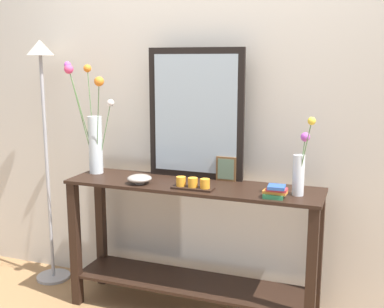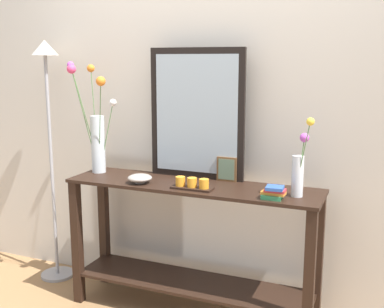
# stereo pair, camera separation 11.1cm
# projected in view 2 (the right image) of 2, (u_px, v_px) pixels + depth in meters

# --- Properties ---
(wall_back) EXTENTS (6.40, 0.08, 2.70)m
(wall_back) POSITION_uv_depth(u_px,v_px,m) (211.00, 95.00, 3.07)
(wall_back) COLOR beige
(wall_back) RESTS_ON ground
(console_table) EXTENTS (1.55, 0.39, 0.83)m
(console_table) POSITION_uv_depth(u_px,v_px,m) (192.00, 236.00, 2.95)
(console_table) COLOR black
(console_table) RESTS_ON ground
(mirror_leaning) EXTENTS (0.62, 0.03, 0.81)m
(mirror_leaning) POSITION_uv_depth(u_px,v_px,m) (197.00, 114.00, 2.97)
(mirror_leaning) COLOR black
(mirror_leaning) RESTS_ON console_table
(tall_vase_left) EXTENTS (0.29, 0.27, 0.72)m
(tall_vase_left) POSITION_uv_depth(u_px,v_px,m) (96.00, 132.00, 3.13)
(tall_vase_left) COLOR silver
(tall_vase_left) RESTS_ON console_table
(vase_right) EXTENTS (0.12, 0.10, 0.44)m
(vase_right) POSITION_uv_depth(u_px,v_px,m) (299.00, 168.00, 2.59)
(vase_right) COLOR silver
(vase_right) RESTS_ON console_table
(candle_tray) EXTENTS (0.24, 0.09, 0.07)m
(candle_tray) POSITION_uv_depth(u_px,v_px,m) (192.00, 184.00, 2.77)
(candle_tray) COLOR black
(candle_tray) RESTS_ON console_table
(picture_frame_small) EXTENTS (0.13, 0.01, 0.15)m
(picture_frame_small) POSITION_uv_depth(u_px,v_px,m) (227.00, 169.00, 2.93)
(picture_frame_small) COLOR brown
(picture_frame_small) RESTS_ON console_table
(decorative_bowl) EXTENTS (0.15, 0.15, 0.06)m
(decorative_bowl) POSITION_uv_depth(u_px,v_px,m) (140.00, 178.00, 2.90)
(decorative_bowl) COLOR #9E9389
(decorative_bowl) RESTS_ON console_table
(book_stack) EXTENTS (0.13, 0.10, 0.07)m
(book_stack) POSITION_uv_depth(u_px,v_px,m) (274.00, 193.00, 2.57)
(book_stack) COLOR #388E56
(book_stack) RESTS_ON console_table
(floor_lamp) EXTENTS (0.24, 0.24, 1.70)m
(floor_lamp) POSITION_uv_depth(u_px,v_px,m) (49.00, 121.00, 3.33)
(floor_lamp) COLOR #9E9EA3
(floor_lamp) RESTS_ON ground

